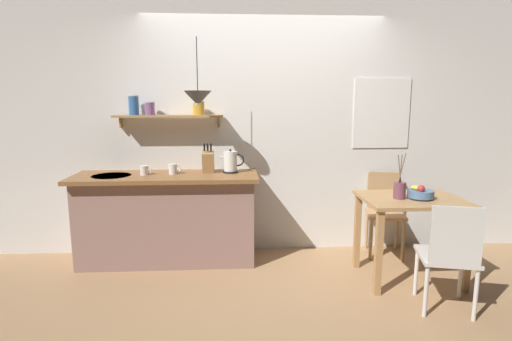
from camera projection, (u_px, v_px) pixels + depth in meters
name	position (u px, v px, depth m)	size (l,w,h in m)	color
ground_plane	(268.00, 271.00, 3.92)	(14.00, 14.00, 0.00)	#A87F56
back_wall	(282.00, 127.00, 4.34)	(6.80, 0.11, 2.70)	white
kitchen_counter	(167.00, 218.00, 4.09)	(1.83, 0.63, 0.91)	gray
wall_shelf	(168.00, 111.00, 4.08)	(1.11, 0.20, 0.33)	tan
dining_table	(411.00, 213.00, 3.64)	(0.88, 0.68, 0.77)	tan
dining_chair_near	(450.00, 253.00, 3.07)	(0.50, 0.50, 0.88)	silver
dining_chair_far	(384.00, 208.00, 4.31)	(0.45, 0.47, 0.87)	tan
fruit_bowl	(420.00, 193.00, 3.57)	(0.23, 0.23, 0.13)	#51759E
twig_vase	(400.00, 190.00, 3.57)	(0.11, 0.11, 0.41)	brown
electric_kettle	(231.00, 162.00, 4.09)	(0.25, 0.16, 0.24)	black
knife_block	(208.00, 161.00, 4.10)	(0.12, 0.19, 0.30)	tan
coffee_mug_by_sink	(144.00, 170.00, 3.97)	(0.12, 0.08, 0.09)	white
coffee_mug_spare	(173.00, 169.00, 4.02)	(0.13, 0.08, 0.10)	white
pendant_lamp	(198.00, 98.00, 3.75)	(0.26, 0.26, 0.62)	black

